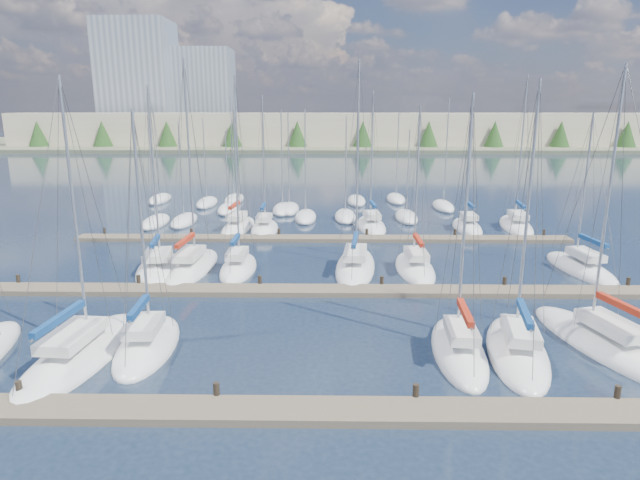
{
  "coord_description": "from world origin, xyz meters",
  "views": [
    {
      "loc": [
        0.45,
        -16.39,
        11.56
      ],
      "look_at": [
        0.0,
        14.0,
        4.0
      ],
      "focal_mm": 30.0,
      "sensor_mm": 36.0,
      "label": 1
    }
  ],
  "objects_px": {
    "sailboat_j": "(238,268)",
    "sailboat_n": "(238,227)",
    "sailboat_l": "(415,268)",
    "sailboat_h": "(160,269)",
    "sailboat_p": "(371,226)",
    "sailboat_m": "(581,268)",
    "sailboat_q": "(467,227)",
    "sailboat_i": "(192,267)",
    "sailboat_f": "(602,343)",
    "sailboat_d": "(459,350)",
    "sailboat_o": "(265,229)",
    "sailboat_c": "(148,345)",
    "sailboat_e": "(517,351)",
    "sailboat_b": "(80,354)",
    "sailboat_k": "(355,266)",
    "sailboat_r": "(516,226)"
  },
  "relations": [
    {
      "from": "sailboat_i",
      "to": "sailboat_m",
      "type": "xyz_separation_m",
      "value": [
        28.33,
        0.2,
        -0.01
      ]
    },
    {
      "from": "sailboat_q",
      "to": "sailboat_f",
      "type": "height_order",
      "value": "sailboat_f"
    },
    {
      "from": "sailboat_h",
      "to": "sailboat_k",
      "type": "bearing_deg",
      "value": -5.71
    },
    {
      "from": "sailboat_e",
      "to": "sailboat_d",
      "type": "xyz_separation_m",
      "value": [
        -2.8,
        -0.0,
        0.0
      ]
    },
    {
      "from": "sailboat_e",
      "to": "sailboat_r",
      "type": "bearing_deg",
      "value": 82.5
    },
    {
      "from": "sailboat_e",
      "to": "sailboat_j",
      "type": "xyz_separation_m",
      "value": [
        -15.66,
        13.44,
        0.0
      ]
    },
    {
      "from": "sailboat_l",
      "to": "sailboat_i",
      "type": "height_order",
      "value": "sailboat_i"
    },
    {
      "from": "sailboat_e",
      "to": "sailboat_b",
      "type": "relative_size",
      "value": 0.99
    },
    {
      "from": "sailboat_c",
      "to": "sailboat_h",
      "type": "bearing_deg",
      "value": 101.26
    },
    {
      "from": "sailboat_j",
      "to": "sailboat_n",
      "type": "distance_m",
      "value": 13.93
    },
    {
      "from": "sailboat_b",
      "to": "sailboat_q",
      "type": "bearing_deg",
      "value": 52.47
    },
    {
      "from": "sailboat_j",
      "to": "sailboat_i",
      "type": "xyz_separation_m",
      "value": [
        -3.39,
        0.03,
        0.01
      ]
    },
    {
      "from": "sailboat_p",
      "to": "sailboat_m",
      "type": "bearing_deg",
      "value": -48.08
    },
    {
      "from": "sailboat_c",
      "to": "sailboat_l",
      "type": "bearing_deg",
      "value": 37.67
    },
    {
      "from": "sailboat_i",
      "to": "sailboat_k",
      "type": "bearing_deg",
      "value": 5.55
    },
    {
      "from": "sailboat_m",
      "to": "sailboat_p",
      "type": "bearing_deg",
      "value": 129.13
    },
    {
      "from": "sailboat_i",
      "to": "sailboat_m",
      "type": "height_order",
      "value": "sailboat_i"
    },
    {
      "from": "sailboat_j",
      "to": "sailboat_o",
      "type": "xyz_separation_m",
      "value": [
        0.43,
        12.96,
        0.01
      ]
    },
    {
      "from": "sailboat_e",
      "to": "sailboat_j",
      "type": "distance_m",
      "value": 20.64
    },
    {
      "from": "sailboat_o",
      "to": "sailboat_m",
      "type": "bearing_deg",
      "value": -28.57
    },
    {
      "from": "sailboat_l",
      "to": "sailboat_p",
      "type": "xyz_separation_m",
      "value": [
        -2.08,
        14.28,
        0.01
      ]
    },
    {
      "from": "sailboat_q",
      "to": "sailboat_i",
      "type": "distance_m",
      "value": 27.37
    },
    {
      "from": "sailboat_j",
      "to": "sailboat_k",
      "type": "bearing_deg",
      "value": 3.3
    },
    {
      "from": "sailboat_d",
      "to": "sailboat_r",
      "type": "xyz_separation_m",
      "value": [
        12.33,
        28.14,
        -0.0
      ]
    },
    {
      "from": "sailboat_q",
      "to": "sailboat_n",
      "type": "distance_m",
      "value": 22.43
    },
    {
      "from": "sailboat_e",
      "to": "sailboat_o",
      "type": "distance_m",
      "value": 30.48
    },
    {
      "from": "sailboat_n",
      "to": "sailboat_b",
      "type": "bearing_deg",
      "value": -90.51
    },
    {
      "from": "sailboat_e",
      "to": "sailboat_n",
      "type": "bearing_deg",
      "value": 134.6
    },
    {
      "from": "sailboat_h",
      "to": "sailboat_o",
      "type": "height_order",
      "value": "sailboat_h"
    },
    {
      "from": "sailboat_i",
      "to": "sailboat_d",
      "type": "bearing_deg",
      "value": -36.47
    },
    {
      "from": "sailboat_p",
      "to": "sailboat_q",
      "type": "bearing_deg",
      "value": -5.91
    },
    {
      "from": "sailboat_l",
      "to": "sailboat_j",
      "type": "distance_m",
      "value": 12.89
    },
    {
      "from": "sailboat_q",
      "to": "sailboat_h",
      "type": "relative_size",
      "value": 0.77
    },
    {
      "from": "sailboat_q",
      "to": "sailboat_k",
      "type": "height_order",
      "value": "sailboat_k"
    },
    {
      "from": "sailboat_o",
      "to": "sailboat_m",
      "type": "height_order",
      "value": "sailboat_o"
    },
    {
      "from": "sailboat_q",
      "to": "sailboat_k",
      "type": "bearing_deg",
      "value": -129.04
    },
    {
      "from": "sailboat_p",
      "to": "sailboat_i",
      "type": "distance_m",
      "value": 20.26
    },
    {
      "from": "sailboat_b",
      "to": "sailboat_j",
      "type": "relative_size",
      "value": 1.12
    },
    {
      "from": "sailboat_l",
      "to": "sailboat_h",
      "type": "relative_size",
      "value": 0.9
    },
    {
      "from": "sailboat_h",
      "to": "sailboat_i",
      "type": "relative_size",
      "value": 0.89
    },
    {
      "from": "sailboat_d",
      "to": "sailboat_p",
      "type": "xyz_separation_m",
      "value": [
        -2.04,
        27.91,
        -0.0
      ]
    },
    {
      "from": "sailboat_l",
      "to": "sailboat_f",
      "type": "relative_size",
      "value": 0.87
    },
    {
      "from": "sailboat_f",
      "to": "sailboat_b",
      "type": "bearing_deg",
      "value": 170.37
    },
    {
      "from": "sailboat_e",
      "to": "sailboat_h",
      "type": "xyz_separation_m",
      "value": [
        -21.35,
        13.11,
        -0.01
      ]
    },
    {
      "from": "sailboat_i",
      "to": "sailboat_b",
      "type": "bearing_deg",
      "value": -94.15
    },
    {
      "from": "sailboat_r",
      "to": "sailboat_n",
      "type": "xyz_separation_m",
      "value": [
        -27.45,
        -0.95,
        0.01
      ]
    },
    {
      "from": "sailboat_l",
      "to": "sailboat_c",
      "type": "distance_m",
      "value": 20.22
    },
    {
      "from": "sailboat_m",
      "to": "sailboat_r",
      "type": "bearing_deg",
      "value": 83.4
    },
    {
      "from": "sailboat_k",
      "to": "sailboat_o",
      "type": "height_order",
      "value": "sailboat_k"
    },
    {
      "from": "sailboat_p",
      "to": "sailboat_l",
      "type": "bearing_deg",
      "value": -84.57
    }
  ]
}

